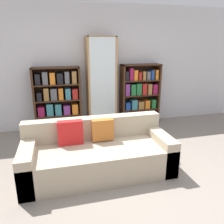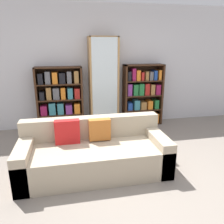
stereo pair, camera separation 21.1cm
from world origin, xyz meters
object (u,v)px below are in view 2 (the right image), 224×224
(bookshelf_left, at_px, (60,100))
(display_cabinet, at_px, (104,84))
(couch, at_px, (94,154))
(wine_bottle, at_px, (144,136))
(bookshelf_right, at_px, (142,96))

(bookshelf_left, relative_size, display_cabinet, 0.69)
(couch, bearing_deg, display_cabinet, 76.16)
(wine_bottle, bearing_deg, couch, -144.85)
(display_cabinet, bearing_deg, bookshelf_right, 1.00)
(display_cabinet, distance_m, wine_bottle, 1.51)
(wine_bottle, bearing_deg, bookshelf_left, 144.20)
(couch, xyz_separation_m, wine_bottle, (1.05, 0.74, -0.11))
(bookshelf_right, bearing_deg, couch, -126.58)
(couch, relative_size, display_cabinet, 1.06)
(couch, height_order, wine_bottle, couch)
(couch, height_order, display_cabinet, display_cabinet)
(display_cabinet, bearing_deg, bookshelf_left, 179.04)
(bookshelf_right, height_order, wine_bottle, bookshelf_right)
(bookshelf_left, distance_m, wine_bottle, 1.98)
(bookshelf_left, xyz_separation_m, display_cabinet, (0.96, -0.02, 0.33))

